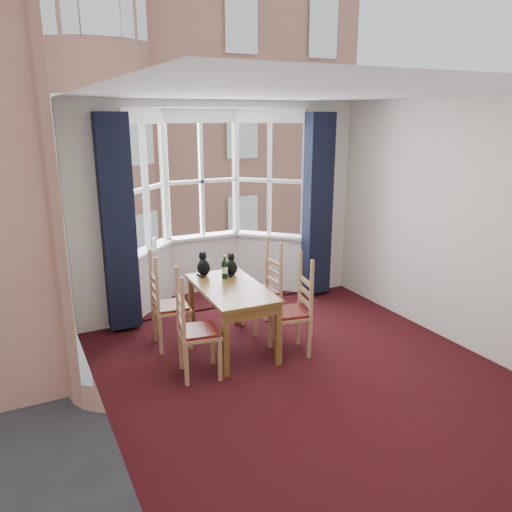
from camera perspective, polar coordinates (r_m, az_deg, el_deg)
floor at (r=5.33m, az=6.10°, el=-13.63°), size 4.50×4.50×0.00m
ceiling at (r=4.65m, az=7.15°, el=18.00°), size 4.50×4.50×0.00m
wall_left at (r=4.10m, az=-17.57°, el=-2.19°), size 0.00×4.50×4.50m
wall_right at (r=6.11m, az=22.53°, el=3.16°), size 0.00×4.50×4.50m
wall_back_pier_left at (r=6.31m, az=-17.90°, el=3.98°), size 0.70×0.12×2.80m
wall_back_pier_right at (r=7.53m, az=7.79°, el=6.44°), size 0.70×0.12×2.80m
bay_window at (r=7.21m, az=-5.50°, el=6.09°), size 2.76×0.94×2.80m
curtain_left at (r=6.18m, az=-15.49°, el=3.47°), size 0.38×0.22×2.60m
curtain_right at (r=7.27m, az=7.06°, el=5.72°), size 0.38×0.22×2.60m
dining_table at (r=5.68m, az=-2.85°, el=-4.49°), size 0.76×1.33×0.74m
chair_left_near at (r=5.17m, az=-7.52°, el=-8.80°), size 0.47×0.48×0.92m
chair_left_far at (r=5.85m, az=-10.55°, el=-5.92°), size 0.44×0.46×0.92m
chair_right_near at (r=5.65m, az=4.75°, el=-6.52°), size 0.47×0.49×0.92m
chair_right_far at (r=6.27m, az=1.29°, el=-4.13°), size 0.40×0.42×0.92m
cat_left at (r=6.05m, az=-6.02°, el=-1.16°), size 0.19×0.24×0.29m
cat_right at (r=6.04m, az=-2.85°, el=-1.19°), size 0.20×0.22×0.27m
wine_bottle at (r=5.90m, az=-3.61°, el=-1.41°), size 0.07×0.07×0.28m
candle_tall at (r=6.90m, az=-11.53°, el=1.47°), size 0.06×0.06×0.13m
street at (r=37.23m, az=-21.99°, el=1.36°), size 80.00×80.00×0.00m
tenement_building at (r=18.09m, az=-18.93°, el=11.85°), size 18.40×7.80×15.20m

